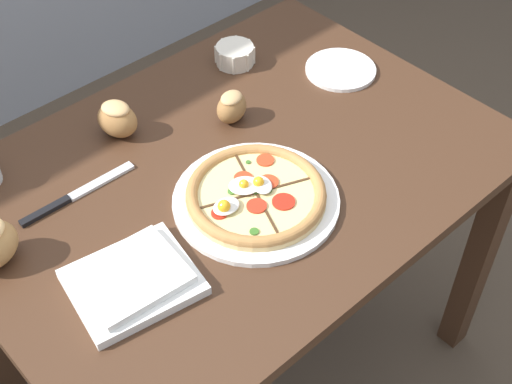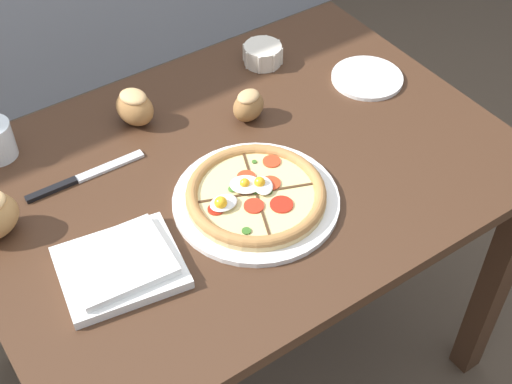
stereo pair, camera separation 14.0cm
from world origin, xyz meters
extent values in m
plane|color=brown|center=(0.00, 0.00, 0.00)|extent=(12.00, 12.00, 0.00)
cube|color=#422819|center=(0.00, 0.00, 0.75)|extent=(1.14, 0.82, 0.03)
cube|color=#422819|center=(0.52, -0.36, 0.37)|extent=(0.06, 0.06, 0.74)
cube|color=#422819|center=(0.52, 0.36, 0.37)|extent=(0.06, 0.06, 0.74)
cylinder|color=white|center=(-0.03, -0.11, 0.77)|extent=(0.33, 0.33, 0.01)
cylinder|color=#DBB775|center=(-0.03, -0.11, 0.78)|extent=(0.28, 0.28, 0.01)
cylinder|color=#E0CC84|center=(-0.03, -0.11, 0.79)|extent=(0.24, 0.24, 0.00)
torus|color=#B27A42|center=(-0.03, -0.11, 0.79)|extent=(0.28, 0.28, 0.02)
cube|color=#472D19|center=(-0.01, -0.05, 0.79)|extent=(0.05, 0.11, 0.00)
cube|color=#472D19|center=(-0.09, -0.09, 0.79)|extent=(0.11, 0.05, 0.00)
cube|color=#472D19|center=(-0.05, -0.16, 0.79)|extent=(0.05, 0.11, 0.00)
cube|color=#472D19|center=(0.02, -0.13, 0.79)|extent=(0.11, 0.05, 0.00)
cylinder|color=red|center=(-0.02, -0.06, 0.79)|extent=(0.04, 0.04, 0.00)
cylinder|color=red|center=(0.01, -0.10, 0.79)|extent=(0.04, 0.04, 0.00)
cylinder|color=red|center=(-0.12, -0.10, 0.79)|extent=(0.03, 0.03, 0.00)
cylinder|color=red|center=(-0.01, -0.16, 0.79)|extent=(0.05, 0.05, 0.00)
cylinder|color=red|center=(-0.06, -0.14, 0.79)|extent=(0.04, 0.04, 0.00)
cylinder|color=red|center=(0.05, -0.05, 0.79)|extent=(0.04, 0.04, 0.00)
ellipsoid|color=white|center=(-0.10, -0.10, 0.80)|extent=(0.06, 0.04, 0.01)
sphere|color=#F4AD1E|center=(-0.11, -0.10, 0.81)|extent=(0.03, 0.03, 0.03)
ellipsoid|color=white|center=(-0.01, -0.10, 0.80)|extent=(0.06, 0.06, 0.01)
sphere|color=#F4AD1E|center=(-0.02, -0.10, 0.81)|extent=(0.02, 0.02, 0.02)
ellipsoid|color=white|center=(-0.04, -0.08, 0.80)|extent=(0.08, 0.08, 0.01)
sphere|color=#F4AD1E|center=(-0.04, -0.08, 0.81)|extent=(0.02, 0.02, 0.02)
cylinder|color=#2D5B1E|center=(-0.01, -0.12, 0.79)|extent=(0.02, 0.02, 0.00)
cylinder|color=#477A2D|center=(-0.07, -0.07, 0.79)|extent=(0.02, 0.02, 0.00)
cylinder|color=#386B23|center=(0.02, -0.03, 0.79)|extent=(0.01, 0.01, 0.00)
cylinder|color=#386B23|center=(-0.10, -0.18, 0.79)|extent=(0.02, 0.02, 0.00)
cylinder|color=#477A2D|center=(-0.03, -0.11, 0.79)|extent=(0.02, 0.02, 0.00)
cylinder|color=#386B23|center=(-0.04, -0.09, 0.79)|extent=(0.01, 0.01, 0.00)
cylinder|color=silver|center=(0.25, 0.28, 0.79)|extent=(0.09, 0.09, 0.05)
cylinder|color=gold|center=(0.25, 0.28, 0.80)|extent=(0.07, 0.07, 0.03)
cylinder|color=silver|center=(0.30, 0.28, 0.79)|extent=(0.01, 0.01, 0.05)
cylinder|color=silver|center=(0.28, 0.31, 0.79)|extent=(0.01, 0.01, 0.05)
cylinder|color=silver|center=(0.25, 0.32, 0.79)|extent=(0.01, 0.01, 0.05)
cylinder|color=silver|center=(0.22, 0.31, 0.79)|extent=(0.01, 0.01, 0.05)
cylinder|color=silver|center=(0.20, 0.28, 0.79)|extent=(0.01, 0.01, 0.05)
cylinder|color=silver|center=(0.22, 0.25, 0.79)|extent=(0.01, 0.01, 0.05)
cylinder|color=silver|center=(0.25, 0.23, 0.79)|extent=(0.01, 0.01, 0.05)
cylinder|color=silver|center=(0.28, 0.25, 0.79)|extent=(0.01, 0.01, 0.05)
cube|color=white|center=(-0.33, -0.11, 0.78)|extent=(0.24, 0.22, 0.02)
cube|color=white|center=(-0.33, -0.11, 0.79)|extent=(0.19, 0.17, 0.02)
ellipsoid|color=olive|center=(0.10, 0.12, 0.80)|extent=(0.09, 0.08, 0.07)
ellipsoid|color=tan|center=(0.10, 0.12, 0.83)|extent=(0.07, 0.06, 0.02)
ellipsoid|color=#A3703D|center=(-0.11, 0.25, 0.81)|extent=(0.10, 0.11, 0.08)
ellipsoid|color=tan|center=(-0.11, 0.25, 0.84)|extent=(0.07, 0.08, 0.02)
cube|color=silver|center=(-0.23, 0.15, 0.77)|extent=(0.15, 0.02, 0.01)
cube|color=black|center=(-0.36, 0.15, 0.77)|extent=(0.11, 0.02, 0.01)
cylinder|color=white|center=(0.42, 0.08, 0.77)|extent=(0.17, 0.17, 0.01)
camera|label=1|loc=(-0.69, -0.83, 1.79)|focal=50.00mm
camera|label=2|loc=(-0.58, -0.92, 1.79)|focal=50.00mm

